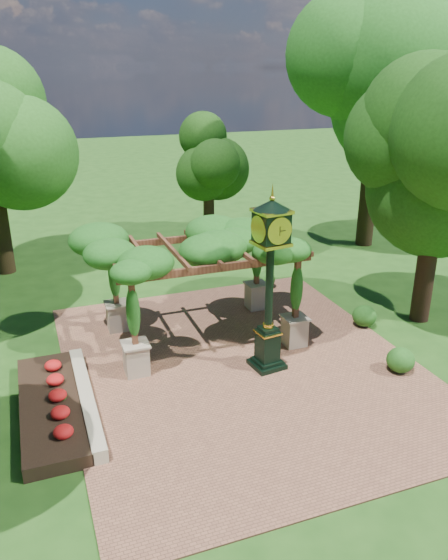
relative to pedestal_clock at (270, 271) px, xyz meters
name	(u,v)px	position (x,y,z in m)	size (l,w,h in m)	color
ground	(255,382)	(-0.67, -0.64, -3.07)	(120.00, 120.00, 0.00)	#1E4714
brick_plaza	(242,365)	(-0.67, 0.36, -3.05)	(10.00, 12.00, 0.04)	brown
border_wall	(86,399)	(-5.27, -0.14, -2.87)	(0.35, 5.00, 0.40)	#C6B793
flower_bed	(51,407)	(-6.17, -0.14, -2.89)	(1.50, 5.00, 0.36)	red
pedestal_clock	(270,271)	(0.00, 0.00, 0.00)	(1.13, 1.13, 5.13)	black
pergola	(202,250)	(-1.15, 2.49, -0.02)	(5.90, 3.72, 3.71)	tan
sundial	(139,264)	(-1.86, 9.11, -2.61)	(0.75, 0.75, 1.03)	#9B9B93
shrub_front	(401,360)	(3.51, -1.61, -2.66)	(0.81, 0.81, 0.73)	#205518
shrub_mid	(364,316)	(4.25, 1.33, -2.66)	(0.81, 0.81, 0.73)	#1E4F16
shrub_back	(266,279)	(2.60, 5.74, -2.70)	(0.71, 0.71, 0.64)	#2A631C
tree_north	(208,158)	(2.73, 13.21, 1.06)	(3.05, 3.05, 6.04)	#332014
tree_east_far	(379,87)	(9.65, 9.36, 4.40)	(6.25, 6.25, 10.84)	black
tree_east_near	(442,158)	(6.44, 1.16, 2.57)	(4.53, 4.53, 8.20)	#311C13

